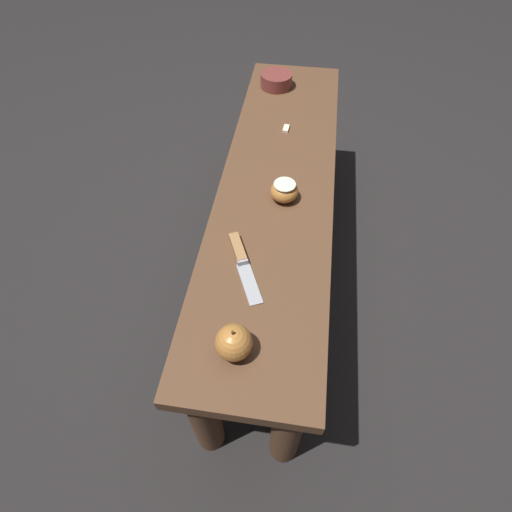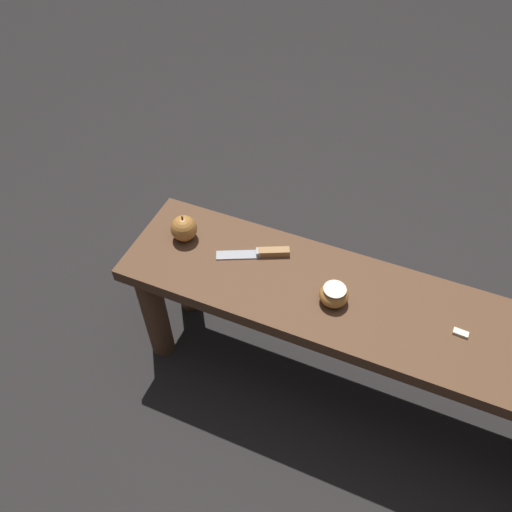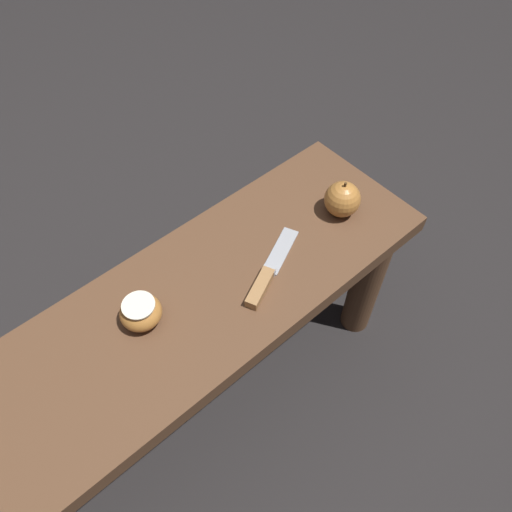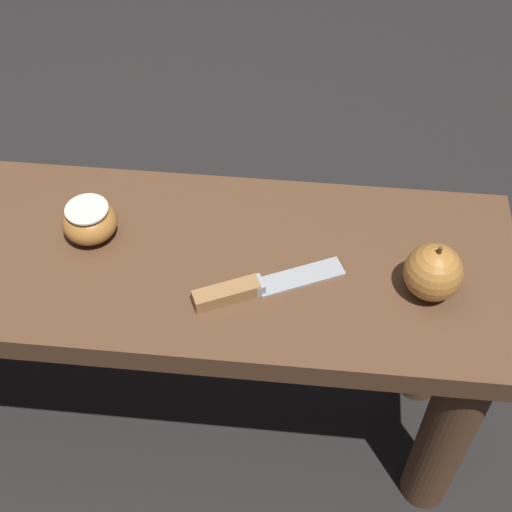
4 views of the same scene
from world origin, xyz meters
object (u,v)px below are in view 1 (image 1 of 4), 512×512
Objects in this scene: wooden_bench at (276,204)px; apple_whole at (234,342)px; apple_cut at (284,191)px; knife at (241,258)px; bowl at (276,80)px.

apple_whole is at bearing 176.98° from wooden_bench.
apple_whole is 0.47m from apple_cut.
bowl is at bearing 155.67° from knife.
bowl is at bearing 8.62° from apple_cut.
knife is at bearing -179.45° from bowl.
wooden_bench is at bearing -172.91° from bowl.
apple_cut reaches higher than wooden_bench.
apple_cut is at bearing 135.59° from knife.
knife is 0.24m from apple_whole.
apple_whole is (-0.24, -0.03, 0.03)m from knife.
knife is 2.63× the size of apple_cut.
bowl is (1.05, 0.03, -0.01)m from apple_whole.
knife reaches higher than wooden_bench.
bowl reaches higher than knife.
knife is at bearing 169.76° from wooden_bench.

